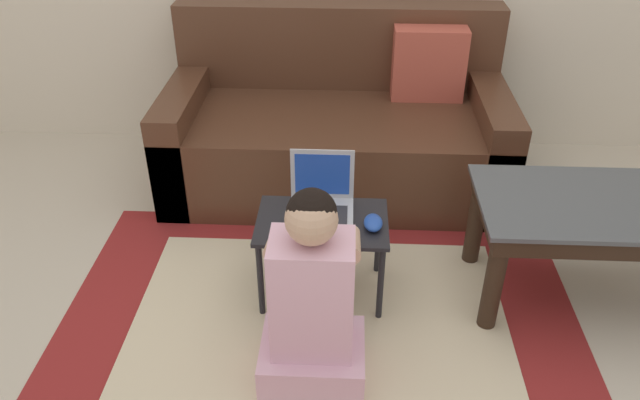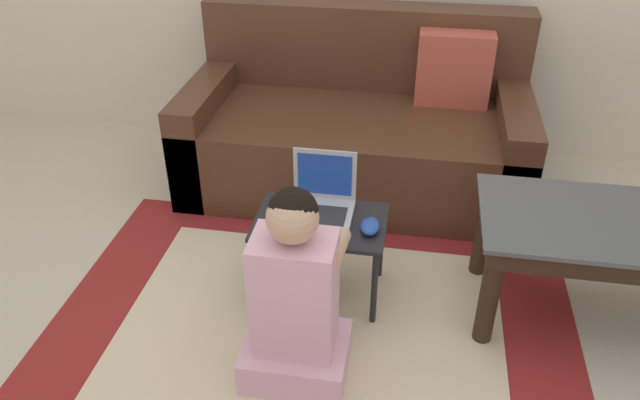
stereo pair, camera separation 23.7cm
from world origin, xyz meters
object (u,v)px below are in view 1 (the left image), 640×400
at_px(laptop, 321,204).
at_px(person_seated, 312,303).
at_px(coffee_table, 603,218).
at_px(laptop_desk, 322,231).
at_px(computer_mouse, 373,223).
at_px(couch, 338,128).

height_order(laptop, person_seated, person_seated).
height_order(coffee_table, person_seated, person_seated).
distance_m(laptop_desk, laptop, 0.10).
bearing_deg(laptop, computer_mouse, -23.25).
xyz_separation_m(laptop, person_seated, (-0.01, -0.47, -0.07)).
xyz_separation_m(coffee_table, laptop, (-1.06, 0.01, 0.02)).
height_order(laptop, computer_mouse, laptop).
height_order(coffee_table, laptop_desk, coffee_table).
distance_m(laptop, person_seated, 0.48).
xyz_separation_m(computer_mouse, person_seated, (-0.20, -0.39, -0.05)).
relative_size(couch, coffee_table, 1.76).
relative_size(coffee_table, laptop_desk, 1.89).
bearing_deg(person_seated, coffee_table, 23.46).
xyz_separation_m(coffee_table, computer_mouse, (-0.86, -0.07, 0.00)).
bearing_deg(computer_mouse, laptop_desk, 169.92).
bearing_deg(computer_mouse, couch, 99.04).
relative_size(couch, laptop, 6.80).
height_order(couch, laptop, couch).
distance_m(couch, coffee_table, 1.37).
height_order(coffee_table, computer_mouse, coffee_table).
relative_size(couch, laptop_desk, 3.34).
distance_m(coffee_table, computer_mouse, 0.87).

